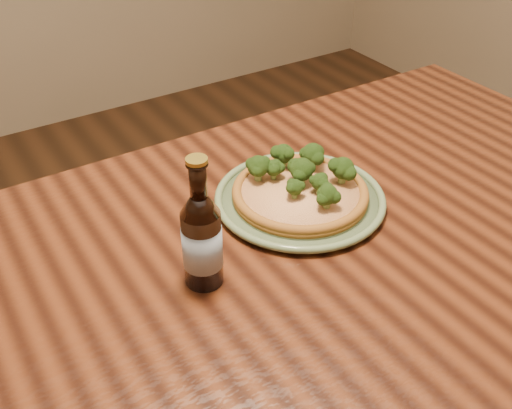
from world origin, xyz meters
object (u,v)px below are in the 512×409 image
plate (300,199)px  beer_bottle (202,239)px  pizza (301,188)px  table (282,303)px

plate → beer_bottle: beer_bottle is taller
pizza → beer_bottle: beer_bottle is taller
table → plate: plate is taller
plate → pizza: size_ratio=1.26×
table → pizza: (0.12, 0.12, 0.12)m
pizza → beer_bottle: size_ratio=1.12×
beer_bottle → table: bearing=5.2°
table → plate: bearing=45.3°
plate → beer_bottle: bearing=-160.1°
plate → pizza: 0.02m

